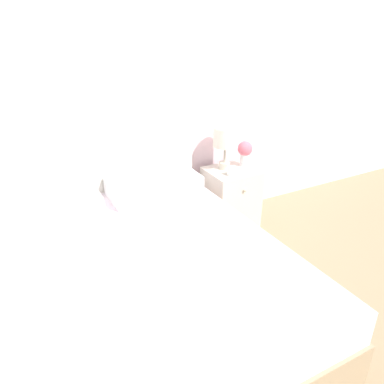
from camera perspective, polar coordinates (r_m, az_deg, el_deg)
ground_plane at (r=3.26m, az=-13.50°, el=-7.72°), size 12.00×12.00×0.00m
wall_back at (r=2.86m, az=-16.56°, el=15.53°), size 8.00×0.06×2.60m
bed at (r=2.39m, az=-8.06°, el=-12.90°), size 1.66×1.96×0.96m
nightstand at (r=3.36m, az=5.89°, el=-0.83°), size 0.42×0.40×0.53m
table_lamp at (r=3.18m, az=5.10°, el=8.03°), size 0.21×0.21×0.37m
flower_vase at (r=3.32m, az=8.09°, el=6.16°), size 0.13×0.13×0.22m
alarm_clock at (r=3.13m, az=6.11°, el=3.19°), size 0.07×0.05×0.07m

